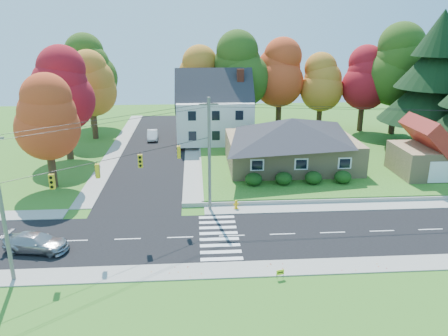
% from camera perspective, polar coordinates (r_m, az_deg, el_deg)
% --- Properties ---
extents(ground, '(120.00, 120.00, 0.00)m').
position_cam_1_polar(ground, '(34.32, 1.02, -8.86)').
color(ground, '#3D7923').
extents(road_main, '(90.00, 8.00, 0.02)m').
position_cam_1_polar(road_main, '(34.31, 1.02, -8.84)').
color(road_main, black).
rests_on(road_main, ground).
extents(road_cross, '(8.00, 44.00, 0.02)m').
position_cam_1_polar(road_cross, '(58.80, -8.98, 2.57)').
color(road_cross, black).
rests_on(road_cross, ground).
extents(sidewalk_north, '(90.00, 2.00, 0.08)m').
position_cam_1_polar(sidewalk_north, '(38.81, 0.39, -5.46)').
color(sidewalk_north, '#9C9A90').
rests_on(sidewalk_north, ground).
extents(sidewalk_south, '(90.00, 2.00, 0.08)m').
position_cam_1_polar(sidewalk_south, '(29.95, 1.86, -13.12)').
color(sidewalk_south, '#9C9A90').
rests_on(sidewalk_south, ground).
extents(lawn, '(30.00, 30.00, 0.50)m').
position_cam_1_polar(lawn, '(55.94, 12.53, 1.80)').
color(lawn, '#3D7923').
rests_on(lawn, ground).
extents(ranch_house, '(14.60, 10.60, 5.40)m').
position_cam_1_polar(ranch_house, '(49.24, 8.76, 3.45)').
color(ranch_house, tan).
rests_on(ranch_house, lawn).
extents(colonial_house, '(10.40, 8.40, 9.60)m').
position_cam_1_polar(colonial_house, '(59.55, -1.24, 7.50)').
color(colonial_house, silver).
rests_on(colonial_house, lawn).
extents(garage, '(7.30, 6.30, 4.60)m').
position_cam_1_polar(garage, '(50.74, 25.37, 1.83)').
color(garage, tan).
rests_on(garage, lawn).
extents(hedge_row, '(10.70, 1.70, 1.27)m').
position_cam_1_polar(hedge_row, '(43.97, 9.71, -1.30)').
color(hedge_row, '#163A10').
rests_on(hedge_row, lawn).
extents(traffic_infrastructure, '(38.10, 10.66, 10.00)m').
position_cam_1_polar(traffic_infrastructure, '(33.58, 0.62, 0.04)').
color(traffic_infrastructure, '#666059').
rests_on(traffic_infrastructure, ground).
extents(tree_lot_0, '(6.72, 6.72, 12.51)m').
position_cam_1_polar(tree_lot_0, '(64.87, -3.37, 11.68)').
color(tree_lot_0, '#3F2A19').
rests_on(tree_lot_0, lawn).
extents(tree_lot_1, '(7.84, 7.84, 14.60)m').
position_cam_1_polar(tree_lot_1, '(64.09, 2.13, 12.80)').
color(tree_lot_1, '#3F2A19').
rests_on(tree_lot_1, lawn).
extents(tree_lot_2, '(7.28, 7.28, 13.56)m').
position_cam_1_polar(tree_lot_2, '(66.03, 7.34, 12.25)').
color(tree_lot_2, '#3F2A19').
rests_on(tree_lot_2, lawn).
extents(tree_lot_3, '(6.16, 6.16, 11.47)m').
position_cam_1_polar(tree_lot_3, '(66.63, 12.62, 10.89)').
color(tree_lot_3, '#3F2A19').
rests_on(tree_lot_3, lawn).
extents(tree_lot_4, '(6.72, 6.72, 12.51)m').
position_cam_1_polar(tree_lot_4, '(67.56, 17.88, 11.12)').
color(tree_lot_4, '#3F2A19').
rests_on(tree_lot_4, lawn).
extents(tree_lot_5, '(8.40, 8.40, 15.64)m').
position_cam_1_polar(tree_lot_5, '(67.14, 21.92, 12.35)').
color(tree_lot_5, '#3F2A19').
rests_on(tree_lot_5, lawn).
extents(conifer_east_a, '(12.80, 12.80, 16.96)m').
position_cam_1_polar(conifer_east_a, '(60.60, 25.90, 10.51)').
color(conifer_east_a, '#3F2A19').
rests_on(conifer_east_a, lawn).
extents(tree_west_0, '(6.16, 6.16, 11.47)m').
position_cam_1_polar(tree_west_0, '(45.58, -22.28, 6.15)').
color(tree_west_0, '#3F2A19').
rests_on(tree_west_0, ground).
extents(tree_west_1, '(7.28, 7.28, 13.56)m').
position_cam_1_polar(tree_west_1, '(55.10, -20.32, 9.62)').
color(tree_west_1, '#3F2A19').
rests_on(tree_west_1, ground).
extents(tree_west_2, '(6.72, 6.72, 12.51)m').
position_cam_1_polar(tree_west_2, '(64.54, -17.00, 10.46)').
color(tree_west_2, '#3F2A19').
rests_on(tree_west_2, ground).
extents(tree_west_3, '(7.84, 7.84, 14.60)m').
position_cam_1_polar(tree_west_3, '(72.60, -17.30, 12.25)').
color(tree_west_3, '#3F2A19').
rests_on(tree_west_3, ground).
extents(silver_sedan, '(4.92, 2.76, 1.35)m').
position_cam_1_polar(silver_sedan, '(34.63, -23.32, -8.92)').
color(silver_sedan, '#9E9FA5').
rests_on(silver_sedan, road_main).
extents(white_car, '(1.69, 4.14, 1.33)m').
position_cam_1_polar(white_car, '(63.24, -9.33, 4.29)').
color(white_car, white).
rests_on(white_car, road_cross).
extents(fire_hydrant, '(0.50, 0.39, 0.87)m').
position_cam_1_polar(fire_hydrant, '(38.85, 1.58, -4.83)').
color(fire_hydrant, '#E9AC0F').
rests_on(fire_hydrant, ground).
extents(yard_sign, '(0.53, 0.17, 0.67)m').
position_cam_1_polar(yard_sign, '(29.02, 7.36, -13.39)').
color(yard_sign, black).
rests_on(yard_sign, ground).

